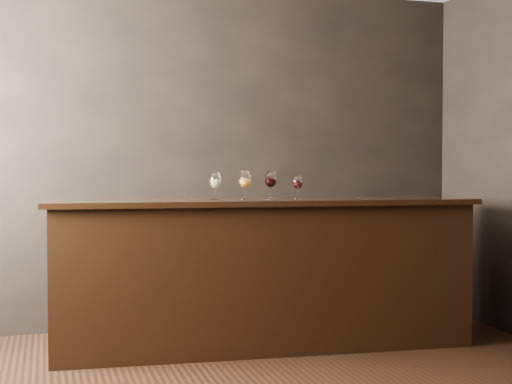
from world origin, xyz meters
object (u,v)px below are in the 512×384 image
object	(u,v)px
bar_counter	(263,276)
back_bar_shelf	(266,272)
glass_red_a	(271,180)
glass_red_b	(298,182)
glass_amber	(245,180)
glass_white	(215,181)

from	to	relation	value
bar_counter	back_bar_shelf	world-z (taller)	bar_counter
glass_red_a	glass_red_b	world-z (taller)	glass_red_a
glass_amber	glass_red_a	world-z (taller)	same
glass_red_a	glass_red_b	bearing A→B (deg)	-15.99
glass_red_a	glass_amber	bearing A→B (deg)	-171.53
glass_white	glass_red_b	bearing A→B (deg)	-5.63
glass_white	glass_red_b	distance (m)	0.60
glass_white	glass_amber	xyz separation A→B (m)	(0.21, -0.04, 0.01)
back_bar_shelf	glass_amber	bearing A→B (deg)	-118.75
glass_white	glass_amber	distance (m)	0.21
glass_amber	glass_red_b	world-z (taller)	glass_amber
bar_counter	back_bar_shelf	xyz separation A→B (m)	(0.22, 0.65, -0.07)
glass_amber	back_bar_shelf	bearing A→B (deg)	61.25
bar_counter	glass_red_a	xyz separation A→B (m)	(0.06, 0.02, 0.69)
glass_amber	glass_red_b	bearing A→B (deg)	-3.44
bar_counter	glass_amber	size ratio (longest dim) A/B	14.59
bar_counter	glass_red_b	world-z (taller)	glass_red_b
glass_white	glass_amber	size ratio (longest dim) A/B	0.95
bar_counter	glass_white	size ratio (longest dim) A/B	15.28
glass_white	glass_red_a	size ratio (longest dim) A/B	0.96
bar_counter	glass_white	distance (m)	0.77
glass_white	glass_red_b	size ratio (longest dim) A/B	1.11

